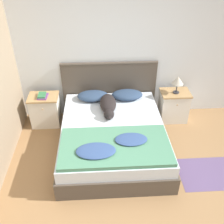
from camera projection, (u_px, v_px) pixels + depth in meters
The scene contains 13 objects.
ground_plane at pixel (120, 200), 3.49m from camera, with size 16.00×16.00×0.00m, color #997047.
wall_back at pixel (111, 50), 4.53m from camera, with size 9.00×0.06×2.55m.
bed at pixel (113, 137), 4.21m from camera, with size 1.64×2.00×0.49m.
headboard at pixel (109, 88), 4.87m from camera, with size 1.72×0.06×1.08m.
nightstand_left at pixel (45, 110), 4.74m from camera, with size 0.52×0.39×0.59m.
nightstand_right at pixel (173, 106), 4.86m from camera, with size 0.52×0.39×0.59m.
pillow_left at pixel (93, 96), 4.65m from camera, with size 0.55×0.35×0.14m.
pillow_right at pixel (127, 95), 4.68m from camera, with size 0.55×0.35×0.14m.
quilt at pixel (114, 146), 3.60m from camera, with size 1.52×0.83×0.10m.
dog at pixel (108, 105), 4.37m from camera, with size 0.27×0.78×0.19m.
book_stack at pixel (42, 96), 4.55m from camera, with size 0.18×0.23×0.05m.
table_lamp at pixel (178, 81), 4.54m from camera, with size 0.21×0.21×0.32m.
rug at pixel (211, 173), 3.88m from camera, with size 0.95×0.64×0.00m.
Camera 1 is at (-0.24, -2.21, 2.94)m, focal length 42.00 mm.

